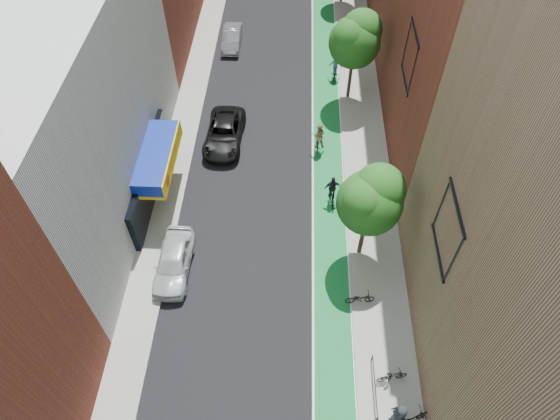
# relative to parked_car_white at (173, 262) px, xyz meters

# --- Properties ---
(bike_lane) EXTENTS (2.00, 68.00, 0.01)m
(bike_lane) POSITION_rel_parked_car_white_xyz_m (8.60, 17.52, -0.76)
(bike_lane) COLOR #136C32
(bike_lane) RESTS_ON ground
(sidewalk_left) EXTENTS (2.00, 68.00, 0.15)m
(sidewalk_left) POSITION_rel_parked_car_white_xyz_m (-1.40, 17.52, -0.69)
(sidewalk_left) COLOR gray
(sidewalk_left) RESTS_ON ground
(sidewalk_right) EXTENTS (3.00, 68.00, 0.15)m
(sidewalk_right) POSITION_rel_parked_car_white_xyz_m (11.10, 17.52, -0.69)
(sidewalk_right) COLOR gray
(sidewalk_right) RESTS_ON ground
(building_left_white) EXTENTS (8.00, 20.00, 12.00)m
(building_left_white) POSITION_rel_parked_car_white_xyz_m (-6.40, 5.52, 5.23)
(building_left_white) COLOR silver
(building_left_white) RESTS_ON ground
(tree_near) EXTENTS (3.40, 3.36, 6.42)m
(tree_near) POSITION_rel_parked_car_white_xyz_m (10.25, 1.54, 3.89)
(tree_near) COLOR #332619
(tree_near) RESTS_ON ground
(tree_mid) EXTENTS (3.55, 3.53, 6.74)m
(tree_mid) POSITION_rel_parked_car_white_xyz_m (10.25, 15.54, 4.12)
(tree_mid) COLOR #332619
(tree_mid) RESTS_ON ground
(parked_car_white) EXTENTS (1.84, 4.52, 1.54)m
(parked_car_white) POSITION_rel_parked_car_white_xyz_m (0.00, 0.00, 0.00)
(parked_car_white) COLOR silver
(parked_car_white) RESTS_ON ground
(parked_car_black) EXTENTS (2.59, 5.32, 1.46)m
(parked_car_black) POSITION_rel_parked_car_white_xyz_m (1.60, 10.41, -0.04)
(parked_car_black) COLOR black
(parked_car_black) RESTS_ON ground
(parked_car_silver) EXTENTS (1.41, 4.05, 1.34)m
(parked_car_silver) POSITION_rel_parked_car_white_xyz_m (0.93, 22.07, -0.10)
(parked_car_silver) COLOR gray
(parked_car_silver) RESTS_ON ground
(cyclist_lane_near) EXTENTS (0.96, 1.50, 2.20)m
(cyclist_lane_near) POSITION_rel_parked_car_white_xyz_m (7.93, 9.81, 0.24)
(cyclist_lane_near) COLOR black
(cyclist_lane_near) RESTS_ON ground
(cyclist_lane_mid) EXTENTS (1.03, 1.68, 2.03)m
(cyclist_lane_mid) POSITION_rel_parked_car_white_xyz_m (8.73, 5.31, 0.01)
(cyclist_lane_mid) COLOR black
(cyclist_lane_mid) RESTS_ON ground
(cyclist_lane_far) EXTENTS (1.15, 1.89, 1.99)m
(cyclist_lane_far) POSITION_rel_parked_car_white_xyz_m (9.30, 17.98, 0.09)
(cyclist_lane_far) COLOR black
(cyclist_lane_far) RESTS_ON ground
(parked_bike_near) EXTENTS (1.95, 1.34, 0.97)m
(parked_bike_near) POSITION_rel_parked_car_white_xyz_m (11.84, -7.72, -0.13)
(parked_bike_near) COLOR black
(parked_bike_near) RESTS_ON sidewalk_right
(parked_bike_mid) EXTENTS (1.57, 0.74, 0.91)m
(parked_bike_mid) POSITION_rel_parked_car_white_xyz_m (11.23, -5.80, -0.16)
(parked_bike_mid) COLOR black
(parked_bike_mid) RESTS_ON sidewalk_right
(parked_bike_far) EXTENTS (1.61, 0.72, 0.82)m
(parked_bike_far) POSITION_rel_parked_car_white_xyz_m (10.00, -1.74, -0.21)
(parked_bike_far) COLOR black
(parked_bike_far) RESTS_ON sidewalk_right
(pedestrian) EXTENTS (0.77, 1.03, 1.93)m
(pedestrian) POSITION_rel_parked_car_white_xyz_m (11.23, -7.77, 0.34)
(pedestrian) COLOR #21222A
(pedestrian) RESTS_ON sidewalk_right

